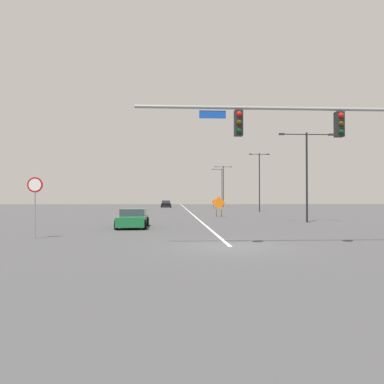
{
  "coord_description": "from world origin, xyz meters",
  "views": [
    {
      "loc": [
        -2.35,
        -14.46,
        2.0
      ],
      "look_at": [
        -0.16,
        26.93,
        2.71
      ],
      "focal_mm": 33.21,
      "sensor_mm": 36.0,
      "label": 1
    }
  ],
  "objects_px": {
    "street_lamp_mid_right": "(259,178)",
    "construction_sign_median_near": "(219,204)",
    "street_lamp_near_left": "(223,183)",
    "traffic_signal_assembly": "(336,134)",
    "car_black_mid": "(166,204)",
    "stop_sign": "(35,195)",
    "street_lamp_mid_left": "(221,186)",
    "construction_sign_left_shoulder": "(215,203)",
    "street_lamp_far_right": "(307,168)",
    "car_green_far": "(133,219)"
  },
  "relations": [
    {
      "from": "traffic_signal_assembly",
      "to": "street_lamp_mid_right",
      "type": "distance_m",
      "value": 37.08
    },
    {
      "from": "traffic_signal_assembly",
      "to": "construction_sign_left_shoulder",
      "type": "xyz_separation_m",
      "value": [
        0.82,
        50.61,
        -3.52
      ]
    },
    {
      "from": "street_lamp_near_left",
      "to": "street_lamp_mid_left",
      "type": "xyz_separation_m",
      "value": [
        -0.46,
        0.25,
        -0.62
      ]
    },
    {
      "from": "stop_sign",
      "to": "car_green_far",
      "type": "bearing_deg",
      "value": 56.93
    },
    {
      "from": "street_lamp_near_left",
      "to": "street_lamp_mid_left",
      "type": "distance_m",
      "value": 0.81
    },
    {
      "from": "street_lamp_mid_left",
      "to": "construction_sign_median_near",
      "type": "distance_m",
      "value": 42.87
    },
    {
      "from": "street_lamp_mid_left",
      "to": "traffic_signal_assembly",
      "type": "bearing_deg",
      "value": -93.58
    },
    {
      "from": "construction_sign_median_near",
      "to": "car_green_far",
      "type": "bearing_deg",
      "value": -119.54
    },
    {
      "from": "stop_sign",
      "to": "car_green_far",
      "type": "height_order",
      "value": "stop_sign"
    },
    {
      "from": "traffic_signal_assembly",
      "to": "street_lamp_mid_left",
      "type": "relative_size",
      "value": 1.49
    },
    {
      "from": "street_lamp_mid_right",
      "to": "street_lamp_near_left",
      "type": "bearing_deg",
      "value": 92.39
    },
    {
      "from": "construction_sign_left_shoulder",
      "to": "car_black_mid",
      "type": "relative_size",
      "value": 0.44
    },
    {
      "from": "traffic_signal_assembly",
      "to": "construction_sign_median_near",
      "type": "distance_m",
      "value": 23.58
    },
    {
      "from": "street_lamp_mid_left",
      "to": "construction_sign_median_near",
      "type": "relative_size",
      "value": 3.98
    },
    {
      "from": "construction_sign_left_shoulder",
      "to": "traffic_signal_assembly",
      "type": "bearing_deg",
      "value": -90.93
    },
    {
      "from": "traffic_signal_assembly",
      "to": "car_green_far",
      "type": "xyz_separation_m",
      "value": [
        -9.52,
        9.83,
        -4.09
      ]
    },
    {
      "from": "construction_sign_median_near",
      "to": "construction_sign_left_shoulder",
      "type": "xyz_separation_m",
      "value": [
        2.73,
        27.34,
        -0.21
      ]
    },
    {
      "from": "traffic_signal_assembly",
      "to": "construction_sign_median_near",
      "type": "height_order",
      "value": "traffic_signal_assembly"
    },
    {
      "from": "stop_sign",
      "to": "street_lamp_mid_right",
      "type": "xyz_separation_m",
      "value": [
        19.41,
        33.12,
        2.86
      ]
    },
    {
      "from": "car_black_mid",
      "to": "stop_sign",
      "type": "bearing_deg",
      "value": -95.2
    },
    {
      "from": "street_lamp_far_right",
      "to": "street_lamp_mid_right",
      "type": "bearing_deg",
      "value": 85.99
    },
    {
      "from": "street_lamp_far_right",
      "to": "construction_sign_left_shoulder",
      "type": "xyz_separation_m",
      "value": [
        -3.37,
        36.46,
        -3.34
      ]
    },
    {
      "from": "street_lamp_near_left",
      "to": "street_lamp_mid_left",
      "type": "height_order",
      "value": "street_lamp_near_left"
    },
    {
      "from": "street_lamp_mid_right",
      "to": "street_lamp_mid_left",
      "type": "height_order",
      "value": "street_lamp_mid_left"
    },
    {
      "from": "traffic_signal_assembly",
      "to": "street_lamp_near_left",
      "type": "xyz_separation_m",
      "value": [
        4.57,
        65.33,
        0.73
      ]
    },
    {
      "from": "car_green_far",
      "to": "traffic_signal_assembly",
      "type": "bearing_deg",
      "value": -45.92
    },
    {
      "from": "traffic_signal_assembly",
      "to": "stop_sign",
      "type": "xyz_separation_m",
      "value": [
        -13.64,
        3.51,
        -2.56
      ]
    },
    {
      "from": "street_lamp_mid_right",
      "to": "street_lamp_mid_left",
      "type": "distance_m",
      "value": 29.0
    },
    {
      "from": "construction_sign_median_near",
      "to": "car_black_mid",
      "type": "distance_m",
      "value": 38.98
    },
    {
      "from": "traffic_signal_assembly",
      "to": "car_green_far",
      "type": "distance_m",
      "value": 14.29
    },
    {
      "from": "construction_sign_left_shoulder",
      "to": "street_lamp_mid_right",
      "type": "bearing_deg",
      "value": -70.51
    },
    {
      "from": "street_lamp_near_left",
      "to": "stop_sign",
      "type": "bearing_deg",
      "value": -106.41
    },
    {
      "from": "car_black_mid",
      "to": "street_lamp_mid_left",
      "type": "bearing_deg",
      "value": 17.25
    },
    {
      "from": "street_lamp_mid_left",
      "to": "car_black_mid",
      "type": "bearing_deg",
      "value": -162.75
    },
    {
      "from": "stop_sign",
      "to": "construction_sign_left_shoulder",
      "type": "relative_size",
      "value": 1.64
    },
    {
      "from": "car_green_far",
      "to": "car_black_mid",
      "type": "height_order",
      "value": "car_black_mid"
    },
    {
      "from": "street_lamp_far_right",
      "to": "street_lamp_mid_right",
      "type": "distance_m",
      "value": 22.54
    },
    {
      "from": "traffic_signal_assembly",
      "to": "street_lamp_mid_right",
      "type": "bearing_deg",
      "value": 81.05
    },
    {
      "from": "street_lamp_mid_left",
      "to": "construction_sign_median_near",
      "type": "bearing_deg",
      "value": -98.09
    },
    {
      "from": "street_lamp_far_right",
      "to": "street_lamp_near_left",
      "type": "bearing_deg",
      "value": 89.57
    },
    {
      "from": "street_lamp_far_right",
      "to": "car_green_far",
      "type": "relative_size",
      "value": 1.66
    },
    {
      "from": "traffic_signal_assembly",
      "to": "street_lamp_near_left",
      "type": "height_order",
      "value": "street_lamp_near_left"
    },
    {
      "from": "street_lamp_mid_left",
      "to": "construction_sign_left_shoulder",
      "type": "xyz_separation_m",
      "value": [
        -3.29,
        -14.97,
        -3.62
      ]
    },
    {
      "from": "street_lamp_mid_right",
      "to": "construction_sign_median_near",
      "type": "distance_m",
      "value": 15.82
    },
    {
      "from": "traffic_signal_assembly",
      "to": "stop_sign",
      "type": "height_order",
      "value": "traffic_signal_assembly"
    },
    {
      "from": "street_lamp_mid_left",
      "to": "car_black_mid",
      "type": "distance_m",
      "value": 13.66
    },
    {
      "from": "street_lamp_far_right",
      "to": "street_lamp_mid_right",
      "type": "height_order",
      "value": "street_lamp_mid_right"
    },
    {
      "from": "street_lamp_mid_right",
      "to": "construction_sign_left_shoulder",
      "type": "relative_size",
      "value": 4.63
    },
    {
      "from": "street_lamp_near_left",
      "to": "construction_sign_left_shoulder",
      "type": "relative_size",
      "value": 4.99
    },
    {
      "from": "street_lamp_near_left",
      "to": "traffic_signal_assembly",
      "type": "bearing_deg",
      "value": -94.0
    }
  ]
}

